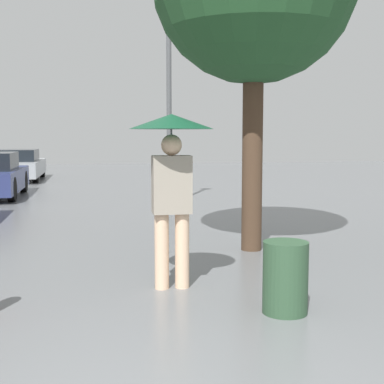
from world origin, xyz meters
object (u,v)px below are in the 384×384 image
(parked_car_farthest, at_px, (16,165))
(street_lamp, at_px, (169,62))
(trash_bin, at_px, (285,277))
(pedestrian, at_px, (172,161))

(parked_car_farthest, relative_size, street_lamp, 0.81)
(trash_bin, bearing_deg, pedestrian, 132.89)
(parked_car_farthest, bearing_deg, street_lamp, -59.65)
(pedestrian, xyz_separation_m, street_lamp, (0.99, 7.25, 2.05))
(parked_car_farthest, xyz_separation_m, street_lamp, (4.77, -8.15, 2.94))
(parked_car_farthest, relative_size, trash_bin, 5.95)
(pedestrian, bearing_deg, street_lamp, 82.20)
(street_lamp, xyz_separation_m, trash_bin, (-0.03, -8.29, -3.15))
(pedestrian, distance_m, trash_bin, 1.80)
(pedestrian, relative_size, parked_car_farthest, 0.47)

